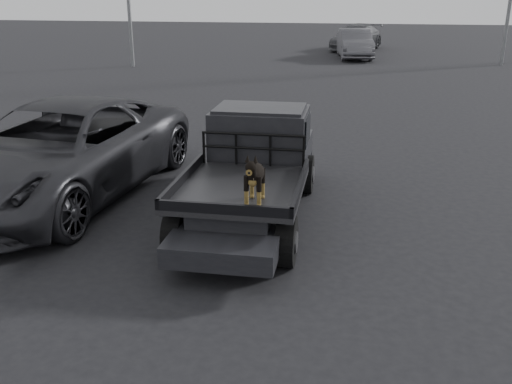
% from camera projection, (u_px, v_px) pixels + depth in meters
% --- Properties ---
extents(ground, '(120.00, 120.00, 0.00)m').
position_uv_depth(ground, '(252.00, 257.00, 8.61)').
color(ground, black).
rests_on(ground, ground).
extents(flatbed_ute, '(2.00, 5.40, 0.92)m').
position_uv_depth(flatbed_ute, '(251.00, 194.00, 9.93)').
color(flatbed_ute, black).
rests_on(flatbed_ute, ground).
extents(ute_cab, '(1.72, 1.30, 0.88)m').
position_uv_depth(ute_cab, '(260.00, 130.00, 10.51)').
color(ute_cab, black).
rests_on(ute_cab, flatbed_ute).
extents(headache_rack, '(1.80, 0.08, 0.55)m').
position_uv_depth(headache_rack, '(253.00, 150.00, 9.87)').
color(headache_rack, black).
rests_on(headache_rack, flatbed_ute).
extents(dog, '(0.32, 0.60, 0.74)m').
position_uv_depth(dog, '(255.00, 178.00, 8.12)').
color(dog, black).
rests_on(dog, flatbed_ute).
extents(parked_suv, '(3.66, 6.76, 1.80)m').
position_uv_depth(parked_suv, '(60.00, 151.00, 10.87)').
color(parked_suv, '#28282D').
rests_on(parked_suv, ground).
extents(distant_car_a, '(2.26, 5.06, 1.61)m').
position_uv_depth(distant_car_a, '(355.00, 44.00, 32.52)').
color(distant_car_a, '#4E4E53').
rests_on(distant_car_a, ground).
extents(distant_car_b, '(3.74, 5.83, 1.57)m').
position_uv_depth(distant_car_b, '(356.00, 37.00, 36.84)').
color(distant_car_b, '#47474B').
rests_on(distant_car_b, ground).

